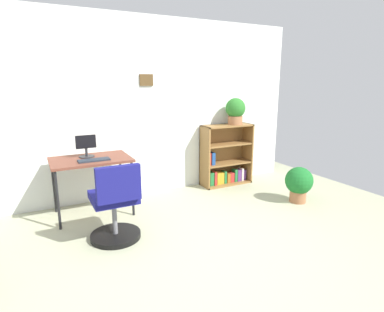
# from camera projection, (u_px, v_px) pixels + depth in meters

# --- Properties ---
(ground_plane) EXTENTS (6.24, 6.24, 0.00)m
(ground_plane) POSITION_uv_depth(u_px,v_px,m) (208.00, 269.00, 2.78)
(ground_plane) COLOR #A7AA89
(wall_back) EXTENTS (5.20, 0.12, 2.47)m
(wall_back) POSITION_uv_depth(u_px,v_px,m) (131.00, 109.00, 4.35)
(wall_back) COLOR silver
(wall_back) RESTS_ON ground_plane
(desk) EXTENTS (0.92, 0.62, 0.71)m
(desk) POSITION_uv_depth(u_px,v_px,m) (91.00, 163.00, 3.79)
(desk) COLOR brown
(desk) RESTS_ON ground_plane
(monitor) EXTENTS (0.24, 0.18, 0.27)m
(monitor) POSITION_uv_depth(u_px,v_px,m) (86.00, 147.00, 3.81)
(monitor) COLOR #262628
(monitor) RESTS_ON desk
(keyboard) EXTENTS (0.36, 0.13, 0.02)m
(keyboard) POSITION_uv_depth(u_px,v_px,m) (94.00, 160.00, 3.66)
(keyboard) COLOR #232B35
(keyboard) RESTS_ON desk
(office_chair) EXTENTS (0.52, 0.55, 0.84)m
(office_chair) POSITION_uv_depth(u_px,v_px,m) (115.00, 208.00, 3.19)
(office_chair) COLOR black
(office_chair) RESTS_ON ground_plane
(bookshelf_low) EXTENTS (0.82, 0.30, 0.95)m
(bookshelf_low) POSITION_uv_depth(u_px,v_px,m) (224.00, 159.00, 5.01)
(bookshelf_low) COLOR olive
(bookshelf_low) RESTS_ON ground_plane
(potted_plant_on_shelf) EXTENTS (0.30, 0.30, 0.41)m
(potted_plant_on_shelf) POSITION_uv_depth(u_px,v_px,m) (235.00, 110.00, 4.85)
(potted_plant_on_shelf) COLOR #9E6642
(potted_plant_on_shelf) RESTS_ON bookshelf_low
(potted_plant_floor) EXTENTS (0.37, 0.37, 0.49)m
(potted_plant_floor) POSITION_uv_depth(u_px,v_px,m) (299.00, 183.00, 4.26)
(potted_plant_floor) COLOR #9E6642
(potted_plant_floor) RESTS_ON ground_plane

